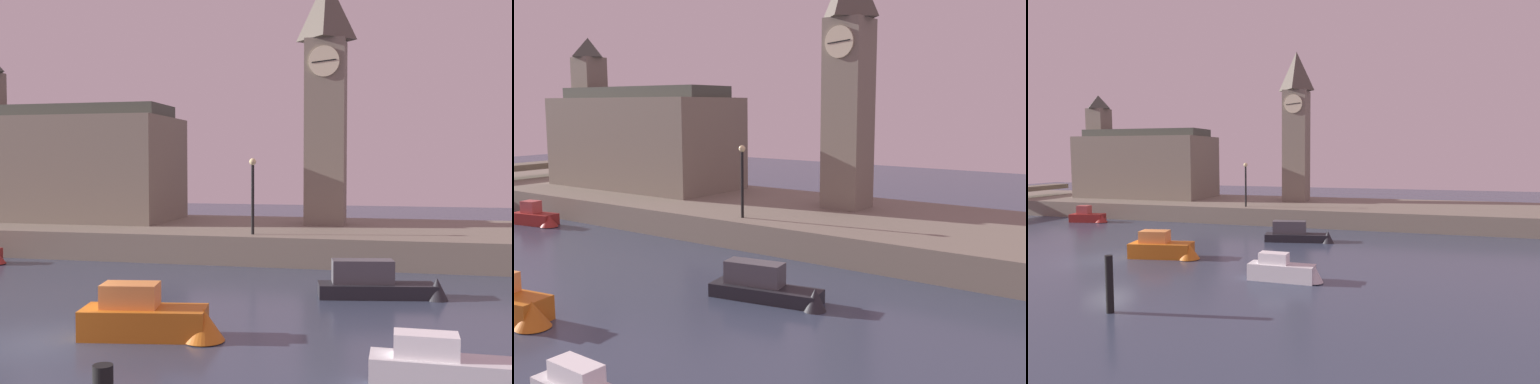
# 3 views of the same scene
# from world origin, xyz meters

# --- Properties ---
(ground_plane) EXTENTS (120.00, 120.00, 0.00)m
(ground_plane) POSITION_xyz_m (0.00, 0.00, 0.00)
(ground_plane) COLOR #384256
(far_embankment) EXTENTS (70.00, 12.00, 1.50)m
(far_embankment) POSITION_xyz_m (0.00, 20.00, 0.75)
(far_embankment) COLOR slate
(far_embankment) RESTS_ON ground
(clock_tower) EXTENTS (2.58, 2.62, 14.82)m
(clock_tower) POSITION_xyz_m (5.97, 21.39, 9.20)
(clock_tower) COLOR slate
(clock_tower) RESTS_ON far_embankment
(parliament_hall) EXTENTS (14.34, 6.90, 11.36)m
(parliament_hall) POSITION_xyz_m (-11.41, 21.18, 5.19)
(parliament_hall) COLOR slate
(parliament_hall) RESTS_ON far_embankment
(streetlamp) EXTENTS (0.36, 0.36, 3.94)m
(streetlamp) POSITION_xyz_m (2.86, 15.23, 3.96)
(streetlamp) COLOR black
(streetlamp) RESTS_ON far_embankment
(boat_patrol_orange) EXTENTS (4.49, 1.97, 1.60)m
(boat_patrol_orange) POSITION_xyz_m (3.03, 1.28, 0.58)
(boat_patrol_orange) COLOR orange
(boat_patrol_orange) RESTS_ON ground
(boat_barge_dark) EXTENTS (5.21, 2.04, 1.71)m
(boat_barge_dark) POSITION_xyz_m (9.69, 8.32, 0.49)
(boat_barge_dark) COLOR #232328
(boat_barge_dark) RESTS_ON ground
(boat_ferry_white) EXTENTS (3.73, 1.02, 1.37)m
(boat_ferry_white) POSITION_xyz_m (11.28, -1.50, 0.51)
(boat_ferry_white) COLOR silver
(boat_ferry_white) RESTS_ON ground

